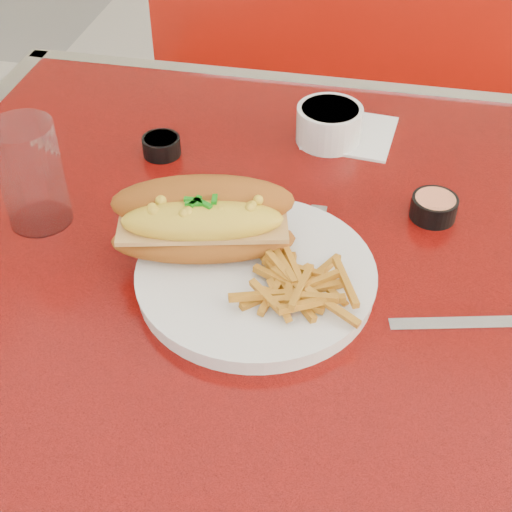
% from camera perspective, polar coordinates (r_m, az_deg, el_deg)
% --- Properties ---
extents(diner_table, '(1.23, 0.83, 0.77)m').
position_cam_1_polar(diner_table, '(0.95, 8.43, -7.17)').
color(diner_table, red).
rests_on(diner_table, ground).
extents(booth_bench_far, '(1.20, 0.51, 0.90)m').
position_cam_1_polar(booth_bench_far, '(1.77, 9.80, 5.42)').
color(booth_bench_far, '#A4160A').
rests_on(booth_bench_far, ground).
extents(dinner_plate, '(0.34, 0.34, 0.02)m').
position_cam_1_polar(dinner_plate, '(0.78, 0.00, -1.62)').
color(dinner_plate, white).
rests_on(dinner_plate, diner_table).
extents(mac_hoagie, '(0.22, 0.14, 0.09)m').
position_cam_1_polar(mac_hoagie, '(0.78, -4.27, 2.85)').
color(mac_hoagie, '#A1561A').
rests_on(mac_hoagie, dinner_plate).
extents(fries_pile, '(0.10, 0.09, 0.03)m').
position_cam_1_polar(fries_pile, '(0.74, 3.97, -2.53)').
color(fries_pile, orange).
rests_on(fries_pile, dinner_plate).
extents(fork, '(0.02, 0.16, 0.00)m').
position_cam_1_polar(fork, '(0.81, 4.50, 0.83)').
color(fork, silver).
rests_on(fork, dinner_plate).
extents(gravy_ramekin, '(0.12, 0.12, 0.05)m').
position_cam_1_polar(gravy_ramekin, '(1.01, 5.87, 10.52)').
color(gravy_ramekin, white).
rests_on(gravy_ramekin, diner_table).
extents(sauce_cup_left, '(0.06, 0.06, 0.03)m').
position_cam_1_polar(sauce_cup_left, '(0.99, -7.58, 8.79)').
color(sauce_cup_left, black).
rests_on(sauce_cup_left, diner_table).
extents(sauce_cup_right, '(0.07, 0.07, 0.03)m').
position_cam_1_polar(sauce_cup_right, '(0.89, 14.05, 3.86)').
color(sauce_cup_right, black).
rests_on(sauce_cup_right, diner_table).
extents(water_tumbler, '(0.09, 0.09, 0.13)m').
position_cam_1_polar(water_tumbler, '(0.87, -17.55, 6.21)').
color(water_tumbler, '#A8C8D9').
rests_on(water_tumbler, diner_table).
extents(knife, '(0.21, 0.06, 0.01)m').
position_cam_1_polar(knife, '(0.79, 19.37, -4.98)').
color(knife, silver).
rests_on(knife, diner_table).
extents(paper_napkin, '(0.13, 0.13, 0.00)m').
position_cam_1_polar(paper_napkin, '(1.04, 7.56, 9.73)').
color(paper_napkin, white).
rests_on(paper_napkin, diner_table).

